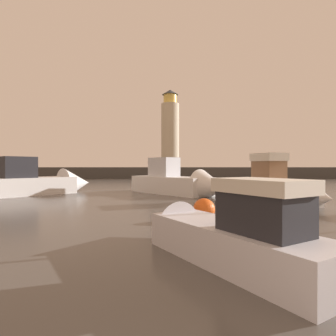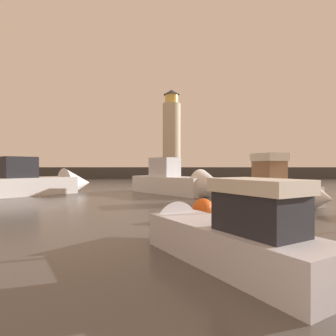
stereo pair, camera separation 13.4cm
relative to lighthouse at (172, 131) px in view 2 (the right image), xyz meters
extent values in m
plane|color=#4C4742|center=(0.01, -26.41, -8.93)|extent=(220.00, 220.00, 0.00)
cube|color=#423F3D|center=(0.01, 0.00, -7.90)|extent=(85.13, 4.73, 2.06)
cylinder|color=beige|center=(0.00, 0.00, -0.93)|extent=(3.33, 3.33, 11.89)
cylinder|color=#F2CC59|center=(0.00, 0.00, 5.85)|extent=(2.50, 2.50, 1.67)
cone|color=#33383D|center=(0.00, 0.00, 7.16)|extent=(3.00, 3.00, 0.95)
cube|color=silver|center=(1.33, -47.21, -8.49)|extent=(3.88, 5.01, 0.89)
cone|color=silver|center=(-0.16, -44.77, -8.44)|extent=(1.94, 1.91, 1.45)
cube|color=#232328|center=(1.79, -47.96, -7.64)|extent=(1.79, 2.00, 0.82)
cube|color=silver|center=(1.79, -47.96, -7.08)|extent=(1.97, 2.20, 0.29)
cube|color=white|center=(6.50, -35.56, -8.38)|extent=(3.80, 6.16, 1.10)
cone|color=white|center=(7.68, -38.76, -8.33)|extent=(2.26, 2.20, 1.79)
cube|color=#8C6647|center=(6.33, -35.12, -7.10)|extent=(1.93, 2.18, 1.47)
cube|color=silver|center=(6.33, -35.12, -6.10)|extent=(2.13, 2.40, 0.52)
cube|color=white|center=(0.00, -30.02, -8.24)|extent=(6.99, 7.30, 1.38)
cone|color=white|center=(2.96, -33.27, -8.17)|extent=(3.47, 3.46, 2.53)
cube|color=silver|center=(-0.58, -29.39, -6.75)|extent=(2.78, 2.83, 1.60)
cube|color=white|center=(-11.38, -31.55, -8.25)|extent=(7.06, 7.26, 1.36)
cone|color=white|center=(-8.39, -28.36, -8.18)|extent=(3.63, 3.62, 2.65)
cube|color=#232328|center=(-11.76, -31.95, -6.77)|extent=(3.21, 3.21, 1.60)
sphere|color=#EA5919|center=(1.33, -41.87, -8.47)|extent=(0.91, 0.91, 0.91)
camera|label=1|loc=(-0.10, -53.76, -6.69)|focal=30.71mm
camera|label=2|loc=(0.03, -53.75, -6.69)|focal=30.71mm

